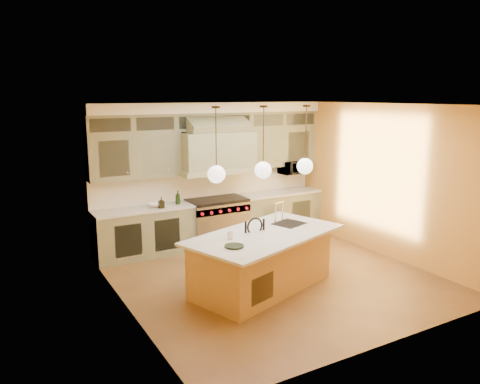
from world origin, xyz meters
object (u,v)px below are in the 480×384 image
range (217,221)px  microwave (292,167)px  counter_stool (259,250)px  kitchen_island (262,260)px

range → microwave: bearing=3.1°
counter_stool → microwave: bearing=44.9°
counter_stool → kitchen_island: bearing=13.7°
range → counter_stool: (-0.46, -2.41, 0.17)m
kitchen_island → range: bearing=62.0°
range → microwave: microwave is taller
kitchen_island → counter_stool: (-0.07, -0.02, 0.18)m
kitchen_island → counter_stool: size_ratio=2.48×
kitchen_island → microwave: bearing=28.2°
kitchen_island → microwave: 3.56m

